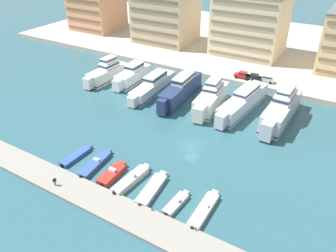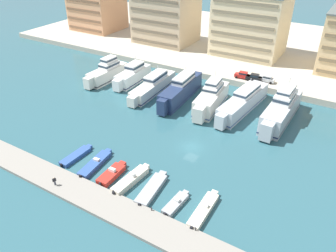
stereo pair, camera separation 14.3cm
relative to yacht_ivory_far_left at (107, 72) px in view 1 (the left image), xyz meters
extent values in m
plane|color=#2D5B66|center=(34.57, -16.52, -2.28)|extent=(400.00, 400.00, 0.00)
cube|color=#BCB29E|center=(34.57, 49.26, -1.48)|extent=(180.00, 70.00, 1.61)
cube|color=gray|center=(34.57, -36.98, -2.01)|extent=(120.00, 5.16, 0.55)
cube|color=silver|center=(0.00, 0.14, -0.57)|extent=(4.22, 12.85, 3.43)
cube|color=silver|center=(-0.22, -7.08, -0.48)|extent=(2.16, 1.97, 2.92)
cube|color=black|center=(0.00, 0.14, -1.68)|extent=(4.26, 12.97, 0.24)
cube|color=white|center=(0.03, 1.09, 1.89)|extent=(3.15, 5.44, 1.47)
cube|color=#233342|center=(0.03, 1.09, 2.03)|extent=(3.19, 5.49, 0.53)
cube|color=white|center=(0.03, 1.09, 3.29)|extent=(2.45, 4.24, 1.34)
cube|color=#233342|center=(0.03, 1.09, 3.43)|extent=(2.49, 4.28, 0.48)
cylinder|color=silver|center=(0.06, 1.89, 4.86)|extent=(0.16, 0.16, 1.80)
cube|color=silver|center=(0.22, 6.95, -1.34)|extent=(3.27, 1.00, 0.20)
cube|color=white|center=(6.78, 2.62, -0.59)|extent=(4.17, 12.19, 3.39)
cube|color=white|center=(6.99, -4.28, -0.51)|extent=(2.16, 1.97, 2.88)
cube|color=#192347|center=(6.78, 2.62, -1.69)|extent=(4.22, 12.31, 0.24)
cube|color=white|center=(6.76, 3.52, 1.95)|extent=(3.13, 5.16, 1.70)
cube|color=#233342|center=(6.76, 3.52, 2.12)|extent=(3.17, 5.21, 0.61)
cylinder|color=silver|center=(6.73, 4.28, 3.70)|extent=(0.16, 0.16, 1.80)
cube|color=white|center=(6.59, 9.10, -1.35)|extent=(3.27, 0.99, 0.20)
cube|color=silver|center=(14.80, 0.31, -0.85)|extent=(4.49, 17.49, 2.86)
cube|color=silver|center=(15.24, -9.18, -0.78)|extent=(2.11, 1.94, 2.43)
cube|color=#192347|center=(14.80, 0.31, -1.78)|extent=(4.54, 17.67, 0.24)
cube|color=white|center=(14.74, 1.61, 1.41)|extent=(3.21, 7.41, 1.65)
cube|color=#233342|center=(14.74, 1.61, 1.57)|extent=(3.25, 7.48, 0.60)
cylinder|color=silver|center=(14.69, 2.70, 3.13)|extent=(0.16, 0.16, 1.80)
cube|color=silver|center=(14.38, 9.42, -1.50)|extent=(3.18, 1.04, 0.20)
cube|color=navy|center=(22.78, 0.39, -0.20)|extent=(4.59, 17.46, 4.17)
cube|color=navy|center=(23.30, -9.05, -0.09)|extent=(2.10, 1.93, 3.55)
cube|color=#192347|center=(22.78, 0.39, -1.55)|extent=(4.64, 17.63, 0.24)
cube|color=white|center=(22.70, 1.69, 2.67)|extent=(3.23, 7.41, 1.57)
cube|color=#233342|center=(22.70, 1.69, 2.83)|extent=(3.28, 7.48, 0.57)
cylinder|color=silver|center=(22.64, 2.78, 4.36)|extent=(0.16, 0.16, 1.80)
cube|color=navy|center=(22.27, 9.47, -1.14)|extent=(3.13, 1.07, 0.20)
cube|color=silver|center=(30.90, 0.16, -0.28)|extent=(5.52, 14.40, 4.01)
cube|color=silver|center=(31.68, -7.77, -0.18)|extent=(2.49, 2.30, 3.41)
cube|color=#334C7F|center=(30.90, 0.16, -1.58)|extent=(5.58, 14.54, 0.24)
cube|color=white|center=(30.80, 1.21, 2.42)|extent=(3.81, 6.19, 1.38)
cube|color=#233342|center=(30.80, 1.21, 2.55)|extent=(3.86, 6.26, 0.50)
cube|color=white|center=(30.80, 1.21, 3.69)|extent=(2.98, 4.83, 1.16)
cube|color=#233342|center=(30.80, 1.21, 3.81)|extent=(3.01, 4.88, 0.42)
cylinder|color=silver|center=(30.71, 2.09, 5.17)|extent=(0.16, 0.16, 1.80)
cube|color=silver|center=(30.17, 7.60, -1.18)|extent=(3.62, 1.24, 0.20)
cube|color=silver|center=(37.72, 2.78, -0.45)|extent=(5.70, 19.62, 3.67)
cube|color=silver|center=(36.68, -7.69, -0.36)|extent=(2.27, 2.10, 3.12)
cube|color=#334C7F|center=(37.72, 2.78, -1.64)|extent=(5.76, 19.82, 0.24)
cube|color=white|center=(37.86, 4.23, 2.08)|extent=(3.76, 8.38, 1.40)
cube|color=#233342|center=(37.86, 4.23, 2.22)|extent=(3.81, 8.46, 0.50)
cylinder|color=silver|center=(37.98, 5.44, 3.69)|extent=(0.16, 0.16, 1.80)
cube|color=silver|center=(38.72, 12.85, -1.28)|extent=(3.31, 1.22, 0.20)
cube|color=silver|center=(46.32, 2.53, -0.13)|extent=(4.80, 17.62, 4.31)
cube|color=silver|center=(46.06, -7.20, -0.02)|extent=(2.44, 2.23, 3.67)
cube|color=#192347|center=(46.32, 2.53, -1.53)|extent=(4.85, 17.79, 0.24)
cube|color=white|center=(46.35, 3.84, 2.93)|extent=(3.57, 7.44, 1.79)
cube|color=#233342|center=(46.35, 3.84, 3.10)|extent=(3.62, 7.52, 0.65)
cube|color=white|center=(46.35, 3.84, 4.40)|extent=(2.79, 5.80, 1.16)
cube|color=#233342|center=(46.35, 3.84, 4.52)|extent=(2.82, 5.86, 0.42)
cylinder|color=silver|center=(46.38, 4.94, 5.88)|extent=(0.16, 0.16, 1.80)
cube|color=silver|center=(46.57, 11.73, -1.10)|extent=(3.70, 1.00, 0.20)
cube|color=#33569E|center=(17.94, -30.56, -1.92)|extent=(1.93, 6.36, 0.74)
cube|color=#33569E|center=(18.01, -27.04, -1.92)|extent=(1.01, 0.83, 0.63)
cube|color=black|center=(17.87, -33.90, -1.77)|extent=(0.37, 0.29, 0.60)
cube|color=#33569E|center=(22.59, -30.52, -1.87)|extent=(2.74, 7.72, 0.84)
cube|color=#33569E|center=(22.16, -26.37, -1.87)|extent=(1.17, 0.99, 0.71)
cube|color=silver|center=(22.53, -29.96, -1.25)|extent=(1.14, 0.71, 0.39)
cube|color=#283847|center=(22.50, -29.68, -1.19)|extent=(0.98, 0.18, 0.23)
cube|color=black|center=(23.01, -34.46, -1.72)|extent=(0.39, 0.32, 0.60)
cube|color=red|center=(26.95, -31.33, -1.81)|extent=(2.32, 5.56, 0.95)
cube|color=red|center=(26.84, -28.17, -1.81)|extent=(1.20, 1.00, 0.81)
cube|color=silver|center=(26.94, -30.92, -1.06)|extent=(1.19, 0.64, 0.56)
cube|color=#283847|center=(26.93, -30.64, -0.97)|extent=(1.07, 0.12, 0.33)
cube|color=black|center=(27.06, -34.26, -1.66)|extent=(0.37, 0.29, 0.60)
cube|color=beige|center=(30.62, -30.88, -1.74)|extent=(2.40, 7.67, 1.08)
cube|color=beige|center=(30.93, -26.75, -1.74)|extent=(1.07, 0.90, 0.92)
cube|color=silver|center=(30.66, -30.32, -0.91)|extent=(1.05, 0.67, 0.57)
cube|color=#283847|center=(30.68, -30.04, -0.83)|extent=(0.92, 0.15, 0.34)
cube|color=black|center=(30.33, -34.83, -1.59)|extent=(0.38, 0.31, 0.60)
cube|color=#9EA3A8|center=(34.74, -30.84, -1.88)|extent=(3.00, 7.68, 0.80)
cube|color=#9EA3A8|center=(34.28, -26.68, -1.88)|extent=(1.31, 1.11, 0.68)
cube|color=black|center=(35.17, -34.74, -1.73)|extent=(0.39, 0.32, 0.60)
cube|color=#9EA3A8|center=(39.59, -31.59, -1.92)|extent=(2.02, 5.19, 0.73)
cube|color=#9EA3A8|center=(39.79, -28.72, -1.92)|extent=(0.97, 0.82, 0.62)
cube|color=silver|center=(39.62, -31.21, -1.32)|extent=(0.96, 0.66, 0.46)
cube|color=#283847|center=(39.64, -30.93, -1.25)|extent=(0.84, 0.14, 0.28)
cube|color=black|center=(39.40, -34.30, -1.77)|extent=(0.38, 0.30, 0.60)
cube|color=beige|center=(43.84, -30.68, -1.85)|extent=(2.01, 7.61, 0.86)
cube|color=beige|center=(43.76, -26.52, -1.85)|extent=(1.04, 0.86, 0.73)
cube|color=silver|center=(43.83, -30.11, -1.23)|extent=(1.03, 0.62, 0.39)
cube|color=#283847|center=(43.82, -29.83, -1.17)|extent=(0.93, 0.10, 0.23)
cube|color=black|center=(43.92, -34.64, -1.70)|extent=(0.37, 0.29, 0.60)
cube|color=red|center=(32.44, 16.64, 0.05)|extent=(4.19, 1.92, 0.80)
cube|color=red|center=(32.59, 16.64, 0.79)|extent=(2.18, 1.67, 0.68)
cube|color=#1E2833|center=(32.59, 16.64, 0.79)|extent=(2.14, 1.68, 0.37)
cylinder|color=black|center=(31.14, 15.71, -0.35)|extent=(0.65, 0.25, 0.64)
cylinder|color=black|center=(31.05, 17.41, -0.35)|extent=(0.65, 0.25, 0.64)
cylinder|color=black|center=(33.84, 15.86, -0.35)|extent=(0.65, 0.25, 0.64)
cylinder|color=black|center=(33.75, 17.56, -0.35)|extent=(0.65, 0.25, 0.64)
cube|color=black|center=(35.54, 16.70, 0.05)|extent=(4.24, 2.08, 0.80)
cube|color=black|center=(35.69, 16.71, 0.79)|extent=(2.24, 1.75, 0.68)
cube|color=#1E2833|center=(35.69, 16.71, 0.79)|extent=(2.20, 1.76, 0.37)
cylinder|color=black|center=(34.28, 15.72, -0.35)|extent=(0.66, 0.28, 0.64)
cylinder|color=black|center=(34.12, 17.41, -0.35)|extent=(0.66, 0.28, 0.64)
cylinder|color=black|center=(36.97, 15.98, -0.35)|extent=(0.66, 0.28, 0.64)
cylinder|color=black|center=(36.81, 17.67, -0.35)|extent=(0.66, 0.28, 0.64)
cube|color=#B7BCC1|center=(38.64, 17.49, 0.05)|extent=(4.14, 1.80, 0.80)
cube|color=#B7BCC1|center=(38.79, 17.50, 0.79)|extent=(2.14, 1.61, 0.68)
cube|color=#1E2833|center=(38.79, 17.50, 0.79)|extent=(2.10, 1.63, 0.37)
cylinder|color=black|center=(37.31, 16.61, -0.35)|extent=(0.65, 0.24, 0.64)
cylinder|color=black|center=(37.26, 18.31, -0.35)|extent=(0.65, 0.24, 0.64)
cylinder|color=black|center=(40.01, 16.68, -0.35)|extent=(0.65, 0.24, 0.64)
cylinder|color=black|center=(39.96, 18.38, -0.35)|extent=(0.65, 0.24, 0.64)
cube|color=brown|center=(-33.32, 27.03, 1.00)|extent=(15.96, 0.24, 0.90)
cube|color=brown|center=(-33.32, 27.03, 4.35)|extent=(15.96, 0.24, 0.90)
cube|color=brown|center=(-33.32, 27.03, 7.69)|extent=(15.96, 0.24, 0.90)
cube|color=brown|center=(-33.32, 27.03, 11.04)|extent=(15.96, 0.24, 0.90)
cube|color=#C6AD89|center=(-2.13, 34.39, 7.63)|extent=(19.20, 15.39, 16.61)
cube|color=#6D5F4B|center=(-2.13, 26.60, 0.99)|extent=(17.67, 0.24, 0.90)
cube|color=#6D5F4B|center=(-2.13, 26.60, 4.31)|extent=(17.67, 0.24, 0.90)
cube|color=#6D5F4B|center=(-2.13, 26.60, 7.63)|extent=(17.67, 0.24, 0.90)
cube|color=#6D5F4B|center=(-2.13, 26.60, 10.95)|extent=(17.67, 0.24, 0.90)
cube|color=#6D5F4B|center=(-2.13, 26.60, 14.27)|extent=(17.67, 0.24, 0.90)
cube|color=beige|center=(26.58, 36.98, 8.37)|extent=(20.32, 16.34, 18.08)
cube|color=#7E7359|center=(26.58, 28.71, 0.83)|extent=(18.69, 0.24, 0.90)
cube|color=#7E7359|center=(26.58, 28.71, 3.85)|extent=(18.69, 0.24, 0.90)
cube|color=#7E7359|center=(26.58, 28.71, 6.86)|extent=(18.69, 0.24, 0.90)
cube|color=#7E7359|center=(26.58, 28.71, 9.87)|extent=(18.69, 0.24, 0.90)
cube|color=#7E7359|center=(26.58, 28.71, 12.89)|extent=(18.69, 0.24, 0.90)
cube|color=#7E7359|center=(26.58, 28.71, 15.90)|extent=(18.69, 0.24, 0.90)
cylinder|color=#282D3D|center=(20.88, -38.10, -1.35)|extent=(0.12, 0.12, 0.76)
cylinder|color=#282D3D|center=(20.94, -37.96, -1.35)|extent=(0.12, 0.12, 0.76)
cube|color=#232328|center=(20.91, -38.03, -0.68)|extent=(0.36, 0.47, 0.58)
cylinder|color=#232328|center=(20.81, -38.26, -0.73)|extent=(0.09, 0.09, 0.58)
cylinder|color=#232328|center=(21.01, -37.80, -0.73)|extent=(0.09, 0.09, 0.58)
sphere|color=beige|center=(20.91, -38.03, -0.29)|extent=(0.21, 0.21, 0.21)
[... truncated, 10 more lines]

